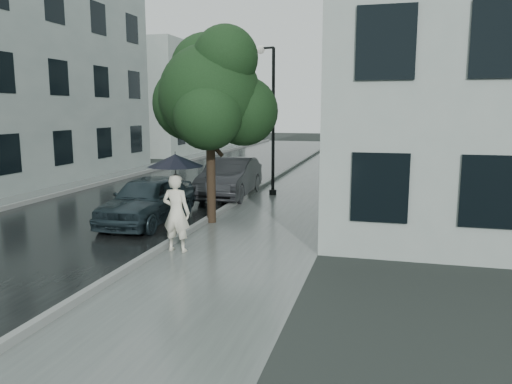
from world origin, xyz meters
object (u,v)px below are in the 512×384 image
(car_far, at_px, (230,178))
(street_tree, at_px, (211,94))
(car_near, at_px, (148,199))
(pedestrian, at_px, (176,213))
(lamp_post, at_px, (270,111))

(car_far, bearing_deg, street_tree, -81.93)
(car_near, bearing_deg, street_tree, 20.33)
(pedestrian, distance_m, car_far, 7.33)
(street_tree, xyz_separation_m, car_near, (-1.75, -0.64, -3.00))
(lamp_post, bearing_deg, pedestrian, -76.72)
(pedestrian, distance_m, street_tree, 4.21)
(street_tree, distance_m, car_far, 5.12)
(lamp_post, height_order, car_near, lamp_post)
(street_tree, bearing_deg, car_far, 100.55)
(lamp_post, height_order, car_far, lamp_post)
(pedestrian, bearing_deg, car_far, -79.76)
(street_tree, relative_size, lamp_post, 0.98)
(lamp_post, bearing_deg, car_near, -96.46)
(pedestrian, height_order, street_tree, street_tree)
(street_tree, height_order, lamp_post, lamp_post)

